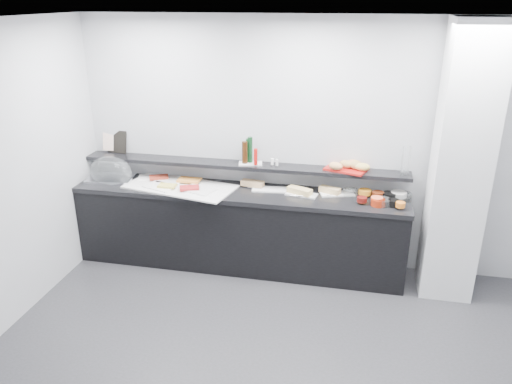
% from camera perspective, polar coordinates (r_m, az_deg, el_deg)
% --- Properties ---
extents(ground, '(5.00, 5.00, 0.00)m').
position_cam_1_polar(ground, '(4.30, 2.00, -20.22)').
color(ground, '#2D2D30').
rests_on(ground, ground).
extents(back_wall, '(5.00, 0.02, 2.70)m').
position_cam_1_polar(back_wall, '(5.41, 5.91, 5.19)').
color(back_wall, '#ABAEB3').
rests_on(back_wall, ground).
extents(ceiling, '(5.00, 5.00, 0.00)m').
position_cam_1_polar(ceiling, '(3.21, 2.65, 18.64)').
color(ceiling, white).
rests_on(ceiling, back_wall).
extents(column, '(0.50, 0.50, 2.70)m').
position_cam_1_polar(column, '(5.14, 22.32, 2.78)').
color(column, silver).
rests_on(column, ground).
extents(buffet_cabinet, '(3.60, 0.60, 0.85)m').
position_cam_1_polar(buffet_cabinet, '(5.58, -1.99, -4.38)').
color(buffet_cabinet, black).
rests_on(buffet_cabinet, ground).
extents(counter_top, '(3.62, 0.62, 0.05)m').
position_cam_1_polar(counter_top, '(5.39, -2.05, -0.08)').
color(counter_top, black).
rests_on(counter_top, buffet_cabinet).
extents(wall_shelf, '(3.60, 0.25, 0.04)m').
position_cam_1_polar(wall_shelf, '(5.47, -1.65, 3.07)').
color(wall_shelf, black).
rests_on(wall_shelf, back_wall).
extents(cloche_base, '(0.55, 0.40, 0.04)m').
position_cam_1_polar(cloche_base, '(5.91, -16.26, 1.47)').
color(cloche_base, silver).
rests_on(cloche_base, counter_top).
extents(cloche_dome, '(0.52, 0.36, 0.34)m').
position_cam_1_polar(cloche_dome, '(5.83, -16.25, 2.28)').
color(cloche_dome, silver).
rests_on(cloche_dome, cloche_base).
extents(linen_runner, '(1.27, 0.78, 0.01)m').
position_cam_1_polar(linen_runner, '(5.54, -8.64, 0.62)').
color(linen_runner, silver).
rests_on(linen_runner, counter_top).
extents(platter_meat_a, '(0.32, 0.26, 0.01)m').
position_cam_1_polar(platter_meat_a, '(5.84, -11.92, 1.68)').
color(platter_meat_a, white).
rests_on(platter_meat_a, linen_runner).
extents(food_meat_a, '(0.25, 0.21, 0.02)m').
position_cam_1_polar(food_meat_a, '(5.77, -11.05, 1.68)').
color(food_meat_a, maroon).
rests_on(food_meat_a, platter_meat_a).
extents(platter_salmon, '(0.28, 0.19, 0.01)m').
position_cam_1_polar(platter_salmon, '(5.69, -9.81, 1.28)').
color(platter_salmon, silver).
rests_on(platter_salmon, linen_runner).
extents(food_salmon, '(0.25, 0.16, 0.02)m').
position_cam_1_polar(food_salmon, '(5.62, -7.64, 1.38)').
color(food_salmon, orange).
rests_on(food_salmon, platter_salmon).
extents(platter_cheese, '(0.38, 0.31, 0.01)m').
position_cam_1_polar(platter_cheese, '(5.53, -10.91, 0.62)').
color(platter_cheese, white).
rests_on(platter_cheese, linen_runner).
extents(food_cheese, '(0.19, 0.12, 0.02)m').
position_cam_1_polar(food_cheese, '(5.49, -10.13, 0.70)').
color(food_cheese, '#D0BF51').
rests_on(food_cheese, platter_cheese).
extents(platter_meat_b, '(0.39, 0.33, 0.01)m').
position_cam_1_polar(platter_meat_b, '(5.38, -6.56, 0.26)').
color(platter_meat_b, white).
rests_on(platter_meat_b, linen_runner).
extents(food_meat_b, '(0.24, 0.20, 0.02)m').
position_cam_1_polar(food_meat_b, '(5.39, -7.63, 0.49)').
color(food_meat_b, maroon).
rests_on(food_meat_b, platter_meat_b).
extents(sandwich_plate_left, '(0.39, 0.20, 0.01)m').
position_cam_1_polar(sandwich_plate_left, '(5.40, 1.59, 0.30)').
color(sandwich_plate_left, white).
rests_on(sandwich_plate_left, counter_top).
extents(sandwich_food_left, '(0.26, 0.13, 0.06)m').
position_cam_1_polar(sandwich_food_left, '(5.46, -0.40, 1.00)').
color(sandwich_food_left, tan).
rests_on(sandwich_food_left, sandwich_plate_left).
extents(tongs_left, '(0.16, 0.01, 0.01)m').
position_cam_1_polar(tongs_left, '(5.40, -0.24, 0.45)').
color(tongs_left, '#B4B5BB').
rests_on(tongs_left, sandwich_plate_left).
extents(sandwich_plate_mid, '(0.35, 0.20, 0.01)m').
position_cam_1_polar(sandwich_plate_mid, '(5.28, 5.23, -0.27)').
color(sandwich_plate_mid, silver).
rests_on(sandwich_plate_mid, counter_top).
extents(sandwich_food_mid, '(0.28, 0.20, 0.06)m').
position_cam_1_polar(sandwich_food_mid, '(5.27, 5.00, 0.15)').
color(sandwich_food_mid, '#DABC72').
rests_on(sandwich_food_mid, sandwich_plate_mid).
extents(tongs_mid, '(0.16, 0.04, 0.01)m').
position_cam_1_polar(tongs_mid, '(5.21, 4.79, -0.43)').
color(tongs_mid, silver).
rests_on(tongs_mid, sandwich_plate_mid).
extents(sandwich_plate_right, '(0.38, 0.25, 0.01)m').
position_cam_1_polar(sandwich_plate_right, '(5.35, 9.24, -0.19)').
color(sandwich_plate_right, white).
rests_on(sandwich_plate_right, counter_top).
extents(sandwich_food_right, '(0.24, 0.16, 0.06)m').
position_cam_1_polar(sandwich_food_right, '(5.33, 8.43, 0.23)').
color(sandwich_food_right, '#DAB172').
rests_on(sandwich_food_right, sandwich_plate_right).
extents(tongs_right, '(0.14, 0.10, 0.01)m').
position_cam_1_polar(tongs_right, '(5.29, 8.84, -0.28)').
color(tongs_right, silver).
rests_on(tongs_right, sandwich_plate_right).
extents(bowl_glass_fruit, '(0.16, 0.16, 0.07)m').
position_cam_1_polar(bowl_glass_fruit, '(5.33, 10.70, -0.03)').
color(bowl_glass_fruit, silver).
rests_on(bowl_glass_fruit, counter_top).
extents(fill_glass_fruit, '(0.16, 0.16, 0.05)m').
position_cam_1_polar(fill_glass_fruit, '(5.34, 12.34, 0.00)').
color(fill_glass_fruit, orange).
rests_on(fill_glass_fruit, bowl_glass_fruit).
extents(bowl_black_jam, '(0.16, 0.16, 0.07)m').
position_cam_1_polar(bowl_black_jam, '(5.32, 14.95, -0.45)').
color(bowl_black_jam, black).
rests_on(bowl_black_jam, counter_top).
extents(fill_black_jam, '(0.14, 0.14, 0.05)m').
position_cam_1_polar(fill_black_jam, '(5.31, 13.76, -0.25)').
color(fill_black_jam, '#59200C').
rests_on(fill_black_jam, bowl_black_jam).
extents(bowl_glass_cream, '(0.23, 0.23, 0.07)m').
position_cam_1_polar(bowl_glass_cream, '(5.35, 16.44, -0.49)').
color(bowl_glass_cream, white).
rests_on(bowl_glass_cream, counter_top).
extents(fill_glass_cream, '(0.16, 0.16, 0.05)m').
position_cam_1_polar(fill_glass_cream, '(5.36, 16.01, -0.25)').
color(fill_glass_cream, silver).
rests_on(fill_glass_cream, bowl_glass_cream).
extents(bowl_red_jam, '(0.18, 0.18, 0.07)m').
position_cam_1_polar(bowl_red_jam, '(5.13, 13.77, -1.16)').
color(bowl_red_jam, '#97250D').
rests_on(bowl_red_jam, counter_top).
extents(fill_red_jam, '(0.13, 0.13, 0.05)m').
position_cam_1_polar(fill_red_jam, '(5.14, 12.01, -0.84)').
color(fill_red_jam, '#530F0B').
rests_on(fill_red_jam, bowl_red_jam).
extents(bowl_glass_salmon, '(0.22, 0.22, 0.07)m').
position_cam_1_polar(bowl_glass_salmon, '(5.15, 14.26, -1.11)').
color(bowl_glass_salmon, silver).
rests_on(bowl_glass_salmon, counter_top).
extents(fill_glass_salmon, '(0.16, 0.16, 0.05)m').
position_cam_1_polar(fill_glass_salmon, '(5.17, 13.65, -0.84)').
color(fill_glass_salmon, '#FC663D').
rests_on(fill_glass_salmon, bowl_glass_salmon).
extents(bowl_black_fruit, '(0.14, 0.14, 0.07)m').
position_cam_1_polar(bowl_black_fruit, '(5.16, 15.43, -1.21)').
color(bowl_black_fruit, black).
rests_on(bowl_black_fruit, counter_top).
extents(fill_black_fruit, '(0.12, 0.12, 0.05)m').
position_cam_1_polar(fill_black_fruit, '(5.10, 16.18, -1.40)').
color(fill_black_fruit, orange).
rests_on(fill_black_fruit, bowl_black_fruit).
extents(framed_print, '(0.25, 0.11, 0.26)m').
position_cam_1_polar(framed_print, '(6.04, -15.59, 5.58)').
color(framed_print, black).
rests_on(framed_print, wall_shelf).
extents(print_art, '(0.21, 0.06, 0.22)m').
position_cam_1_polar(print_art, '(6.08, -16.22, 5.59)').
color(print_art, beige).
rests_on(print_art, framed_print).
extents(condiment_tray, '(0.28, 0.20, 0.01)m').
position_cam_1_polar(condiment_tray, '(5.44, -0.64, 3.29)').
color(condiment_tray, white).
rests_on(condiment_tray, wall_shelf).
extents(bottle_green_a, '(0.06, 0.06, 0.26)m').
position_cam_1_polar(bottle_green_a, '(5.44, -0.89, 4.79)').
color(bottle_green_a, '#0F3817').
rests_on(bottle_green_a, condiment_tray).
extents(bottle_brown, '(0.06, 0.06, 0.24)m').
position_cam_1_polar(bottle_brown, '(5.40, -1.30, 4.55)').
color(bottle_brown, '#311909').
rests_on(bottle_brown, condiment_tray).
extents(bottle_green_b, '(0.06, 0.06, 0.28)m').
position_cam_1_polar(bottle_green_b, '(5.43, -0.68, 4.86)').
color(bottle_green_b, '#0D3217').
rests_on(bottle_green_b, condiment_tray).
extents(bottle_hot, '(0.05, 0.05, 0.18)m').
position_cam_1_polar(bottle_hot, '(5.35, -0.04, 4.04)').
color(bottle_hot, '#AF100C').
rests_on(bottle_hot, condiment_tray).
extents(shaker_salt, '(0.04, 0.04, 0.07)m').
position_cam_1_polar(shaker_salt, '(5.35, 2.41, 3.39)').
color(shaker_salt, silver).
rests_on(shaker_salt, condiment_tray).
extents(shaker_pepper, '(0.04, 0.04, 0.07)m').
position_cam_1_polar(shaker_pepper, '(5.38, 1.87, 3.49)').
color(shaker_pepper, white).
rests_on(shaker_pepper, condiment_tray).
extents(bread_tray, '(0.49, 0.41, 0.02)m').
position_cam_1_polar(bread_tray, '(5.35, 10.30, 2.65)').
color(bread_tray, '#AB1612').
rests_on(bread_tray, wall_shelf).
extents(bread_roll_n, '(0.15, 0.10, 0.08)m').
position_cam_1_polar(bread_roll_n, '(5.36, 11.21, 3.19)').
color(bread_roll_n, '#B38544').
rests_on(bread_roll_n, bread_tray).
extents(bread_roll_ne, '(0.16, 0.14, 0.08)m').
position_cam_1_polar(bread_roll_ne, '(5.37, 10.96, 3.24)').
color(bread_roll_ne, '#C57A4B').
rests_on(bread_roll_ne, bread_tray).
extents(bread_roll_s, '(0.18, 0.15, 0.08)m').
position_cam_1_polar(bread_roll_s, '(5.26, 9.09, 2.96)').
color(bread_roll_s, tan).
rests_on(bread_roll_s, bread_tray).
extents(bread_roll_se, '(0.16, 0.11, 0.08)m').
position_cam_1_polar(bread_roll_se, '(5.28, 12.07, 2.83)').
color(bread_roll_se, gold).
rests_on(bread_roll_se, bread_tray).
extents(bread_roll_midw, '(0.17, 0.15, 0.08)m').
position_cam_1_polar(bread_roll_midw, '(5.33, 10.26, 3.16)').
color(bread_roll_midw, '#B48544').
rests_on(bread_roll_midw, bread_tray).
extents(bread_roll_mide, '(0.17, 0.14, 0.08)m').
position_cam_1_polar(bread_roll_mide, '(5.31, 11.33, 2.99)').
color(bread_roll_mide, '#AC7F41').
rests_on(bread_roll_mide, bread_tray).
extents(carafe, '(0.12, 0.12, 0.30)m').
position_cam_1_polar(carafe, '(5.29, 16.74, 3.45)').
color(carafe, silver).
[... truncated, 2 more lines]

